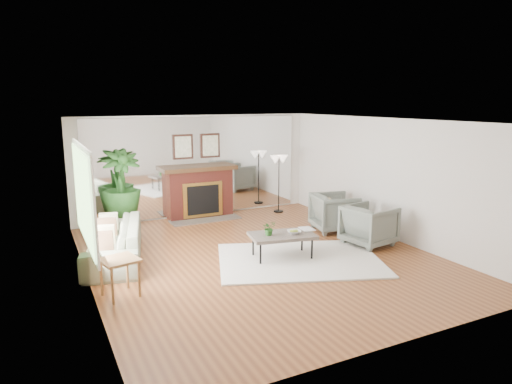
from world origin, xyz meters
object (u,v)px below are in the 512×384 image
fireplace (200,191)px  armchair_back (335,212)px  side_table (119,265)px  potted_ficus (121,187)px  floor_lamp (279,164)px  coffee_table (282,236)px  armchair_front (369,225)px  sofa (114,242)px

fireplace → armchair_back: size_ratio=2.24×
armchair_back → side_table: size_ratio=1.49×
fireplace → potted_ficus: (-1.91, -0.16, 0.29)m
fireplace → side_table: size_ratio=3.34×
armchair_back → potted_ficus: potted_ficus is taller
floor_lamp → armchair_back: bearing=-82.5°
coffee_table → floor_lamp: 3.66m
armchair_front → side_table: (-4.90, -0.30, 0.08)m
side_table → floor_lamp: floor_lamp is taller
armchair_front → sofa: bearing=64.4°
sofa → potted_ficus: potted_ficus is taller
coffee_table → armchair_back: size_ratio=1.39×
sofa → floor_lamp: 4.90m
fireplace → side_table: fireplace is taller
fireplace → potted_ficus: size_ratio=1.15×
potted_ficus → floor_lamp: bearing=-3.3°
coffee_table → side_table: bearing=-173.0°
fireplace → potted_ficus: 1.93m
coffee_table → armchair_back: bearing=29.1°
side_table → fireplace: bearing=55.9°
fireplace → floor_lamp: fireplace is taller
potted_ficus → coffee_table: bearing=-56.6°
sofa → armchair_front: (4.72, -1.36, 0.06)m
fireplace → floor_lamp: bearing=-11.0°
coffee_table → sofa: 3.06m
sofa → floor_lamp: (4.45, 1.85, 0.92)m
armchair_front → fireplace: bearing=22.7°
sofa → side_table: (-0.18, -1.65, 0.14)m
potted_ficus → armchair_front: bearing=-39.5°
coffee_table → fireplace: bearing=95.2°
armchair_back → floor_lamp: bearing=19.9°
side_table → coffee_table: bearing=7.0°
armchair_back → floor_lamp: 2.24m
side_table → floor_lamp: 5.86m
armchair_back → fireplace: bearing=55.3°
armchair_front → side_table: 4.91m
coffee_table → armchair_front: armchair_front is taller
potted_ficus → floor_lamp: potted_ficus is taller
coffee_table → side_table: size_ratio=2.06×
potted_ficus → floor_lamp: (3.90, -0.23, 0.31)m
armchair_back → armchair_front: (0.00, -1.15, -0.01)m
armchair_front → potted_ficus: potted_ficus is taller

